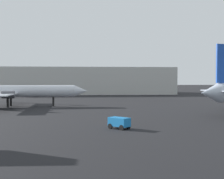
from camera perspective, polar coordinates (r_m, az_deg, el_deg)
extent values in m
cone|color=#B2BCCC|center=(48.92, 17.35, -0.61)|extent=(3.95, 3.74, 2.99)
cube|color=#B2BCCC|center=(50.21, 19.25, -0.23)|extent=(4.02, 7.81, 0.14)
cube|color=#1947B2|center=(50.52, 19.69, 4.46)|extent=(2.83, 1.00, 5.85)
cylinder|color=silver|center=(67.91, -17.13, -0.30)|extent=(24.26, 3.17, 2.47)
cone|color=silver|center=(66.83, -5.70, -0.26)|extent=(2.79, 2.55, 2.47)
cube|color=silver|center=(68.15, -18.13, -0.61)|extent=(4.76, 24.45, 0.19)
cylinder|color=#4C4C54|center=(72.56, -16.85, -0.55)|extent=(2.42, 1.50, 1.43)
cylinder|color=#4C4C54|center=(63.48, -18.30, -0.90)|extent=(2.42, 1.50, 1.43)
cube|color=black|center=(67.08, -10.58, -2.18)|extent=(0.41, 0.41, 1.98)
cube|color=black|center=(69.80, -17.86, -2.08)|extent=(0.41, 0.41, 1.98)
cube|color=black|center=(66.70, -18.38, -2.26)|extent=(0.41, 0.41, 1.98)
cube|color=#1972BF|center=(36.21, 1.31, -5.89)|extent=(2.61, 2.62, 1.00)
cylinder|color=black|center=(36.37, -0.31, -6.65)|extent=(0.56, 0.57, 0.60)
cylinder|color=black|center=(37.26, 0.87, -6.44)|extent=(0.56, 0.57, 0.60)
cylinder|color=black|center=(35.31, 1.78, -6.91)|extent=(0.56, 0.57, 0.60)
cylinder|color=black|center=(36.22, 2.94, -6.68)|extent=(0.56, 0.57, 0.60)
cube|color=#B7B7B2|center=(126.07, -6.20, 1.58)|extent=(73.19, 26.74, 10.15)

